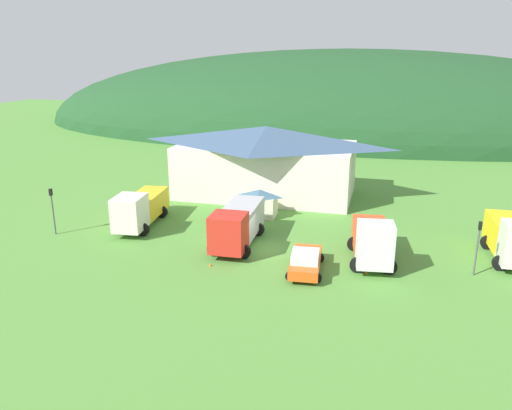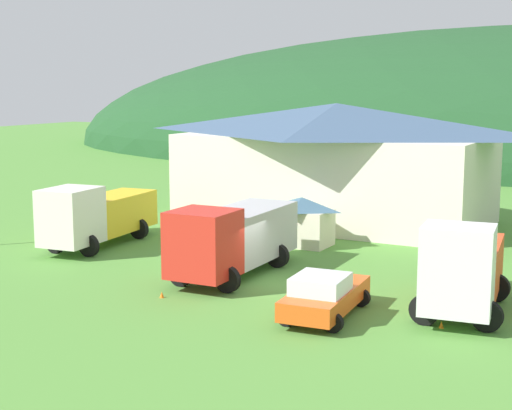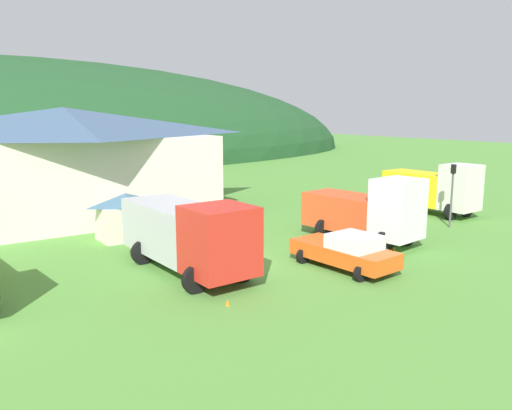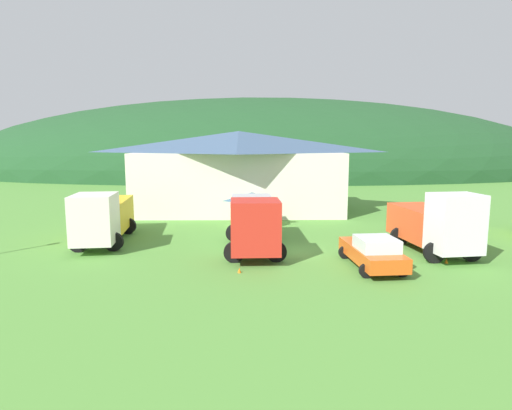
# 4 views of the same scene
# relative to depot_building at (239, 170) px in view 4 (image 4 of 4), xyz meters

# --- Properties ---
(ground_plane) EXTENTS (200.00, 200.00, 0.00)m
(ground_plane) POSITION_rel_depot_building_xyz_m (3.60, -15.05, -3.73)
(ground_plane) COLOR #518C38
(forested_hill_backdrop) EXTENTS (126.06, 60.00, 29.89)m
(forested_hill_backdrop) POSITION_rel_depot_building_xyz_m (3.60, 51.38, -3.73)
(forested_hill_backdrop) COLOR #1E4723
(forested_hill_backdrop) RESTS_ON ground
(depot_building) EXTENTS (19.24, 10.45, 7.24)m
(depot_building) POSITION_rel_depot_building_xyz_m (0.00, 0.00, 0.00)
(depot_building) COLOR silver
(depot_building) RESTS_ON ground
(play_shed_cream) EXTENTS (3.19, 2.23, 2.56)m
(play_shed_cream) POSITION_rel_depot_building_xyz_m (1.16, -7.29, -2.41)
(play_shed_cream) COLOR beige
(play_shed_cream) RESTS_ON ground
(heavy_rig_striped) EXTENTS (3.57, 8.13, 3.34)m
(heavy_rig_striped) POSITION_rel_depot_building_xyz_m (-8.13, -12.71, -2.01)
(heavy_rig_striped) COLOR silver
(heavy_rig_striped) RESTS_ON ground
(crane_truck_red) EXTENTS (3.50, 8.09, 3.31)m
(crane_truck_red) POSITION_rel_depot_building_xyz_m (1.20, -14.63, -1.95)
(crane_truck_red) COLOR red
(crane_truck_red) RESTS_ON ground
(heavy_rig_white) EXTENTS (3.69, 6.78, 3.64)m
(heavy_rig_white) POSITION_rel_depot_building_xyz_m (11.50, -15.47, -1.98)
(heavy_rig_white) COLOR white
(heavy_rig_white) RESTS_ON ground
(service_pickup_orange) EXTENTS (2.68, 5.14, 1.66)m
(service_pickup_orange) POSITION_rel_depot_building_xyz_m (7.19, -18.23, -2.90)
(service_pickup_orange) COLOR #DF5519
(service_pickup_orange) RESTS_ON ground
(traffic_cone_near_pickup) EXTENTS (0.36, 0.36, 0.50)m
(traffic_cone_near_pickup) POSITION_rel_depot_building_xyz_m (0.49, -18.99, -3.73)
(traffic_cone_near_pickup) COLOR orange
(traffic_cone_near_pickup) RESTS_ON ground
(traffic_cone_mid_row) EXTENTS (0.36, 0.36, 0.49)m
(traffic_cone_mid_row) POSITION_rel_depot_building_xyz_m (11.31, -17.49, -3.73)
(traffic_cone_mid_row) COLOR orange
(traffic_cone_mid_row) RESTS_ON ground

